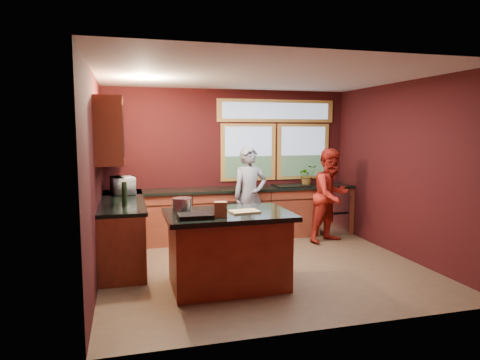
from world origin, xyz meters
name	(u,v)px	position (x,y,z in m)	size (l,w,h in m)	color
floor	(263,267)	(0.00, 0.00, 0.00)	(4.50, 4.50, 0.00)	brown
room_shell	(217,142)	(-0.60, 0.32, 1.80)	(4.52, 4.02, 2.71)	black
back_counter	(245,213)	(0.20, 1.70, 0.46)	(4.50, 0.64, 0.93)	#5D2416
left_counter	(122,230)	(-1.95, 0.85, 0.47)	(0.64, 2.30, 0.93)	#5D2416
island	(228,249)	(-0.66, -0.59, 0.48)	(1.55, 1.05, 0.95)	#5D2416
person_grey	(250,196)	(0.16, 1.25, 0.84)	(0.61, 0.40, 1.68)	slate
person_red	(331,196)	(1.59, 1.05, 0.82)	(0.80, 0.62, 1.64)	maroon
microwave	(123,185)	(-1.92, 1.46, 1.07)	(0.50, 0.34, 0.28)	#999999
potted_plant	(307,175)	(1.44, 1.75, 1.12)	(0.34, 0.29, 0.37)	#999999
paper_towel	(247,180)	(0.24, 1.70, 1.07)	(0.12, 0.12, 0.28)	white
cutting_board	(245,211)	(-0.46, -0.64, 0.95)	(0.35, 0.25, 0.02)	tan
stock_pot	(182,205)	(-1.21, -0.44, 1.03)	(0.24, 0.24, 0.18)	silver
paper_bag	(221,209)	(-0.81, -0.84, 1.03)	(0.15, 0.12, 0.18)	brown
black_tray	(195,216)	(-1.11, -0.84, 0.97)	(0.40, 0.28, 0.05)	black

